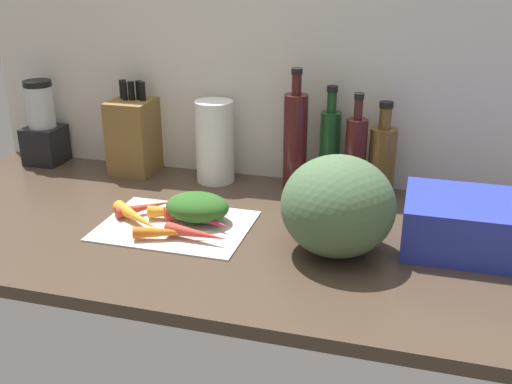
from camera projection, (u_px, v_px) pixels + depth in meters
ground_plane at (213, 230)px, 150.71cm from camera, size 170.00×80.00×3.00cm
wall_back at (255, 76)px, 173.35cm from camera, size 170.00×3.00×60.00cm
cutting_board at (176, 225)px, 148.78cm from camera, size 36.72×27.70×0.80cm
carrot_0 at (137, 217)px, 147.80cm from camera, size 16.98×12.51×3.53cm
carrot_1 at (172, 232)px, 140.56cm from camera, size 18.04×7.88×2.90cm
carrot_2 at (189, 211)px, 151.61cm from camera, size 12.19×10.06×3.52cm
carrot_3 at (179, 212)px, 151.30cm from camera, size 15.91×7.94×3.28cm
carrot_4 at (146, 207)px, 154.62cm from camera, size 13.06×13.32×2.83cm
carrot_5 at (212, 222)px, 146.08cm from camera, size 11.87×6.70×2.90cm
carrot_6 at (197, 234)px, 139.50cm from camera, size 16.16×5.11×3.25cm
carrot_greens_pile at (197, 207)px, 149.40cm from camera, size 16.23×12.49×6.87cm
winter_squash at (338, 206)px, 132.11cm from camera, size 25.44×25.22×22.69cm
knife_block at (134, 135)px, 182.20cm from camera, size 12.42×14.67×28.03cm
blender_appliance at (43, 128)px, 190.11cm from camera, size 11.26×11.26×26.69cm
paper_towel_roll at (215, 142)px, 174.43cm from camera, size 11.11×11.11×24.10cm
bottle_0 at (295, 141)px, 167.10cm from camera, size 6.69×6.69×34.72cm
bottle_1 at (330, 148)px, 168.01cm from camera, size 5.74×5.74×29.92cm
bottle_2 at (355, 156)px, 162.62cm from camera, size 5.83×5.83×29.26cm
bottle_3 at (382, 160)px, 163.74cm from camera, size 7.44×7.44×26.79cm
dish_rack at (469, 224)px, 135.96cm from camera, size 29.09×23.46×11.91cm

